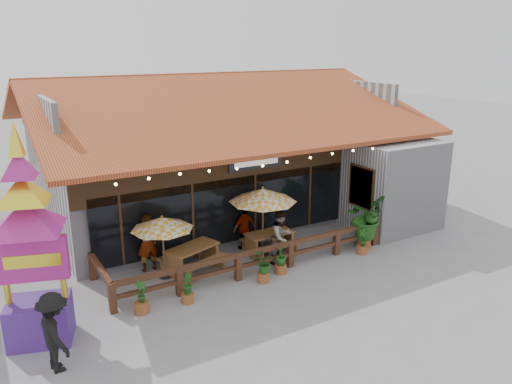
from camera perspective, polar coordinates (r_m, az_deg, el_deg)
ground at (r=17.84m, az=4.33°, el=-7.55°), size 100.00×100.00×0.00m
restaurant_building at (r=22.71m, az=-4.52°, el=3.62°), size 15.50×14.73×6.09m
patio_railing at (r=16.30m, az=-1.68°, el=-7.57°), size 10.00×2.60×0.92m
umbrella_left at (r=15.97m, az=-10.69°, el=-3.56°), size 2.33×2.33×2.13m
umbrella_right at (r=17.32m, az=0.79°, el=-0.39°), size 2.91×2.91×2.55m
picnic_table_left at (r=16.78m, az=-7.30°, el=-7.09°), size 2.20×2.04×0.86m
picnic_table_right at (r=17.96m, az=1.54°, el=-5.42°), size 1.72×1.48×0.82m
thai_sign_tower at (r=13.08m, az=-24.75°, el=-3.13°), size 2.82×2.82×6.08m
tropical_plant at (r=18.74m, az=12.39°, el=-2.99°), size 1.86×1.79×1.97m
diner_a at (r=16.88m, az=-12.32°, el=-5.71°), size 0.76×0.54×1.98m
diner_b at (r=17.17m, az=2.93°, el=-5.13°), size 1.07×0.93×1.87m
diner_c at (r=18.30m, az=-1.35°, el=-4.16°), size 0.98×0.49×1.60m
pedestrian at (r=12.66m, az=-22.02°, el=-14.64°), size 0.93×1.36×1.94m
planter_a at (r=14.62m, az=-12.98°, el=-11.85°), size 0.42×0.41×1.01m
planter_b at (r=14.91m, az=-7.86°, el=-11.03°), size 0.37×0.38×0.90m
planter_c at (r=15.91m, az=0.84°, el=-8.48°), size 0.71×0.66×0.96m
planter_d at (r=16.52m, az=2.85°, el=-7.80°), size 0.47×0.47×0.96m
planter_e at (r=18.40m, az=12.07°, el=-5.80°), size 0.38×0.39×0.93m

